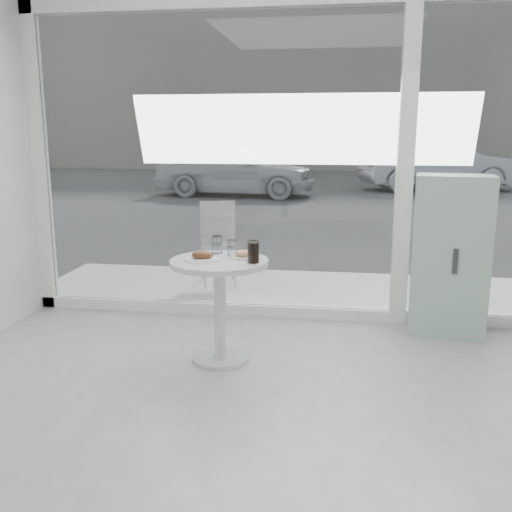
% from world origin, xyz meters
% --- Properties ---
extents(room_shell, '(6.00, 6.00, 6.00)m').
position_xyz_m(room_shell, '(0.00, -0.56, 1.91)').
color(room_shell, silver).
rests_on(room_shell, ground).
extents(storefront, '(5.00, 0.14, 3.00)m').
position_xyz_m(storefront, '(0.07, 3.00, 1.71)').
color(storefront, white).
rests_on(storefront, ground).
extents(main_table, '(0.72, 0.72, 0.77)m').
position_xyz_m(main_table, '(-0.50, 1.90, 0.55)').
color(main_table, silver).
rests_on(main_table, ground).
extents(patio_deck, '(5.60, 1.60, 0.05)m').
position_xyz_m(patio_deck, '(0.00, 3.80, 0.03)').
color(patio_deck, silver).
rests_on(patio_deck, ground).
extents(street, '(40.00, 24.00, 0.00)m').
position_xyz_m(street, '(0.00, 16.00, -0.00)').
color(street, '#393939').
rests_on(street, ground).
extents(far_building, '(40.00, 2.00, 8.00)m').
position_xyz_m(far_building, '(0.00, 25.00, 4.00)').
color(far_building, gray).
rests_on(far_building, ground).
extents(mint_cabinet, '(0.67, 0.49, 1.34)m').
position_xyz_m(mint_cabinet, '(1.28, 2.78, 0.67)').
color(mint_cabinet, '#8DB3A0').
rests_on(mint_cabinet, ground).
extents(patio_chair, '(0.47, 0.47, 0.89)m').
position_xyz_m(patio_chair, '(-0.95, 3.96, 0.56)').
color(patio_chair, silver).
rests_on(patio_chair, patio_deck).
extents(car_white, '(4.40, 2.15, 1.45)m').
position_xyz_m(car_white, '(-2.43, 13.11, 0.72)').
color(car_white, silver).
rests_on(car_white, street).
extents(car_silver, '(4.72, 2.47, 1.48)m').
position_xyz_m(car_silver, '(3.20, 15.48, 0.74)').
color(car_silver, '#B2B5BA').
rests_on(car_silver, street).
extents(plate_fritter, '(0.26, 0.26, 0.07)m').
position_xyz_m(plate_fritter, '(-0.61, 1.87, 0.80)').
color(plate_fritter, silver).
rests_on(plate_fritter, main_table).
extents(plate_donut, '(0.20, 0.20, 0.05)m').
position_xyz_m(plate_donut, '(-0.34, 1.99, 0.79)').
color(plate_donut, silver).
rests_on(plate_donut, main_table).
extents(water_tumbler_a, '(0.08, 0.08, 0.13)m').
position_xyz_m(water_tumbler_a, '(-0.57, 2.13, 0.83)').
color(water_tumbler_a, white).
rests_on(water_tumbler_a, main_table).
extents(water_tumbler_b, '(0.07, 0.07, 0.12)m').
position_xyz_m(water_tumbler_b, '(-0.44, 2.07, 0.82)').
color(water_tumbler_b, white).
rests_on(water_tumbler_b, main_table).
extents(cola_glass, '(0.08, 0.08, 0.16)m').
position_xyz_m(cola_glass, '(-0.24, 1.84, 0.85)').
color(cola_glass, white).
rests_on(cola_glass, main_table).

